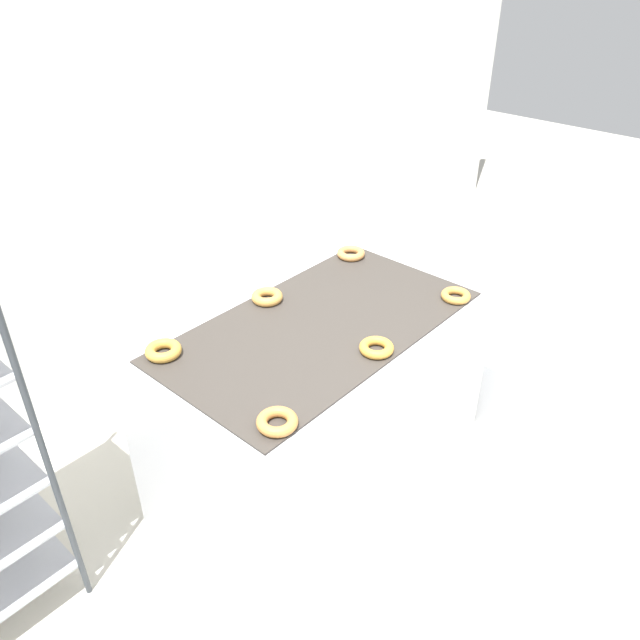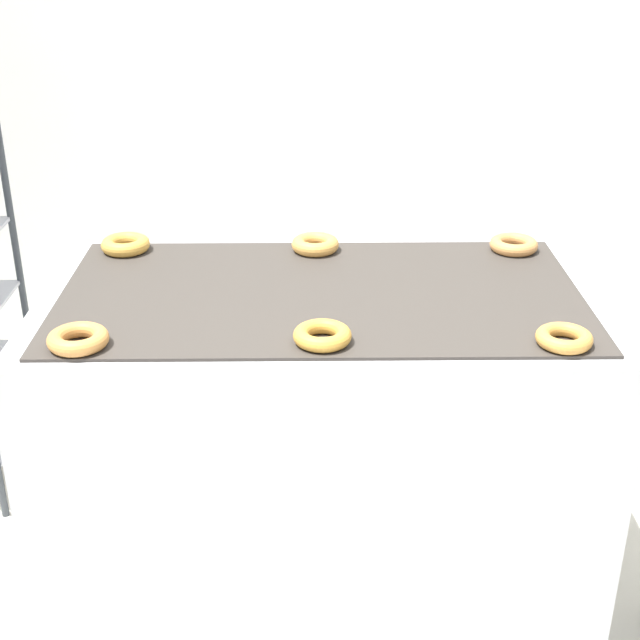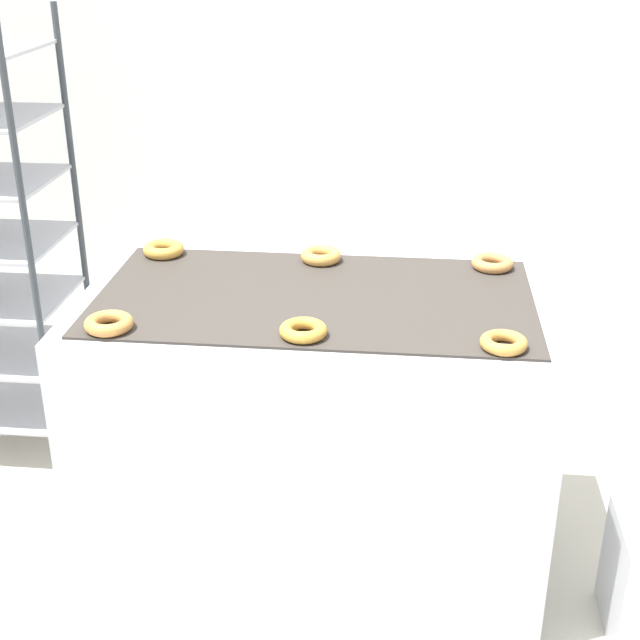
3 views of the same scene
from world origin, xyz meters
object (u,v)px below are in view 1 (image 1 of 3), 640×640
at_px(glaze_bin, 489,376).
at_px(donut_far_center, 267,297).
at_px(fryer_machine, 320,414).
at_px(donut_near_center, 377,347).
at_px(donut_near_right, 456,296).
at_px(donut_far_right, 351,253).
at_px(donut_far_left, 163,350).
at_px(donut_near_left, 277,422).

xyz_separation_m(glaze_bin, donut_far_center, (-1.11, 0.57, 0.78)).
bearing_deg(fryer_machine, donut_near_center, -89.54).
relative_size(glaze_bin, donut_near_right, 3.06).
relative_size(donut_near_right, donut_far_right, 0.94).
bearing_deg(donut_far_left, glaze_bin, -19.20).
bearing_deg(donut_near_center, donut_far_center, 91.43).
xyz_separation_m(donut_near_center, donut_far_center, (-0.01, 0.58, 0.00)).
bearing_deg(donut_far_center, donut_near_right, -47.27).
relative_size(glaze_bin, donut_far_left, 2.83).
bearing_deg(glaze_bin, donut_far_right, 134.33).
xyz_separation_m(glaze_bin, donut_near_left, (-1.64, -0.02, 0.77)).
xyz_separation_m(donut_near_left, donut_near_right, (1.08, -0.00, -0.00)).
xyz_separation_m(donut_near_left, donut_far_center, (0.53, 0.59, 0.00)).
xyz_separation_m(donut_far_center, donut_far_right, (0.56, -0.00, -0.00)).
bearing_deg(donut_far_center, donut_near_left, -131.90).
bearing_deg(donut_near_center, donut_near_right, -1.89).
distance_m(donut_far_left, donut_far_right, 1.09).
distance_m(donut_near_left, donut_near_center, 0.54).
bearing_deg(fryer_machine, donut_far_left, 151.45).
height_order(donut_near_center, donut_far_right, same).
relative_size(glaze_bin, donut_far_right, 2.87).
xyz_separation_m(glaze_bin, donut_near_right, (-0.56, -0.03, 0.77)).
height_order(donut_near_left, donut_near_center, donut_near_left).
bearing_deg(donut_far_center, donut_far_right, -0.42).
height_order(glaze_bin, donut_far_left, donut_far_left).
height_order(donut_far_left, donut_far_center, same).
xyz_separation_m(donut_near_left, donut_far_left, (-0.01, 0.59, 0.00)).
xyz_separation_m(glaze_bin, donut_far_right, (-0.55, 0.56, 0.77)).
height_order(donut_near_right, donut_far_center, donut_far_center).
relative_size(fryer_machine, glaze_bin, 3.68).
distance_m(donut_near_right, donut_far_right, 0.59).
height_order(fryer_machine, donut_far_center, donut_far_center).
bearing_deg(glaze_bin, donut_near_left, -179.23).
bearing_deg(donut_far_right, donut_near_left, -151.74).
relative_size(donut_near_right, donut_far_center, 0.94).
distance_m(fryer_machine, donut_far_center, 0.57).
height_order(glaze_bin, donut_near_right, donut_near_right).
height_order(donut_near_left, donut_near_right, donut_near_left).
height_order(fryer_machine, donut_far_right, donut_far_right).
distance_m(donut_near_left, donut_far_left, 0.59).
bearing_deg(donut_far_center, glaze_bin, -27.07).
height_order(glaze_bin, donut_far_center, donut_far_center).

